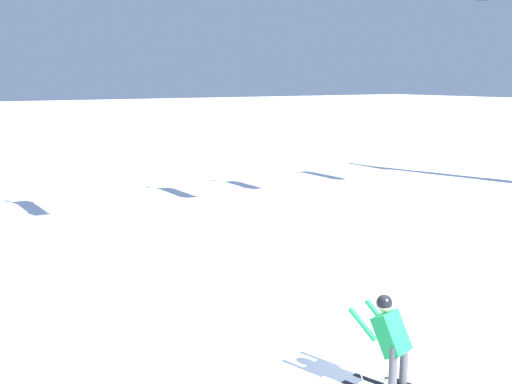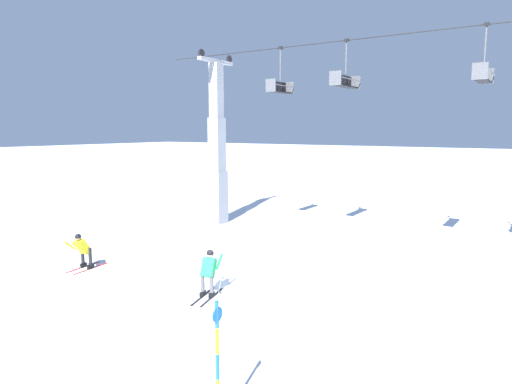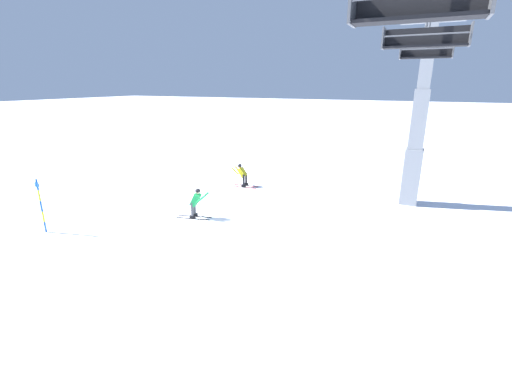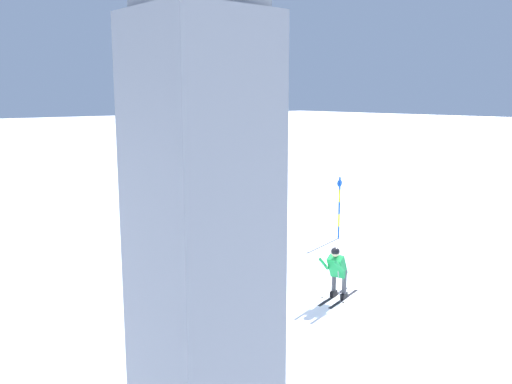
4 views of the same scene
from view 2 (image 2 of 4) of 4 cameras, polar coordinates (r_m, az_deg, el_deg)
The scene contains 9 objects.
ground_plane at distance 15.33m, azimuth -3.28°, elevation -12.88°, with size 260.00×260.00×0.00m, color white.
skier_carving_main at distance 14.99m, azimuth -6.04°, elevation -9.83°, with size 0.96×1.78×1.66m.
lift_tower_near at distance 25.92m, azimuth -5.00°, elevation 4.75°, with size 0.89×2.93×9.72m.
haul_cable at distance 20.93m, azimuth 25.95°, elevation 18.52°, with size 0.05×0.05×32.16m, color black.
chairlift_seat_nearest at distance 23.65m, azimuth 2.96°, elevation 13.32°, with size 0.61×1.92×2.32m.
chairlift_seat_second at distance 22.09m, azimuth 11.17°, elevation 13.77°, with size 0.61×2.44×2.20m.
chairlift_seat_middle at distance 20.59m, azimuth 26.83°, elevation 13.35°, with size 0.61×2.08×2.28m.
trail_marker_pole at distance 8.62m, azimuth -4.94°, elevation -20.79°, with size 0.07×0.28×2.47m.
skier_distant_uphill at distance 18.84m, azimuth -21.31°, elevation -6.72°, with size 0.75×1.73×1.61m.
Camera 2 is at (8.56, -11.48, 5.47)m, focal length 31.34 mm.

